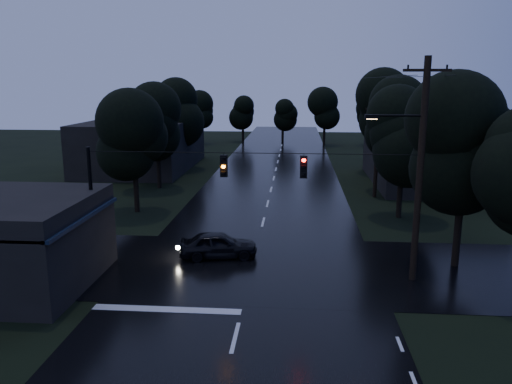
# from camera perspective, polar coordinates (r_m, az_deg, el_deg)

# --- Properties ---
(main_road) EXTENTS (12.00, 120.00, 0.02)m
(main_road) POSITION_cam_1_polar(r_m,az_deg,el_deg) (42.10, 1.73, 0.26)
(main_road) COLOR black
(main_road) RESTS_ON ground
(cross_street) EXTENTS (60.00, 9.00, 0.02)m
(cross_street) POSITION_cam_1_polar(r_m,az_deg,el_deg) (24.84, -0.42, -8.56)
(cross_street) COLOR black
(cross_street) RESTS_ON ground
(building_far_right) EXTENTS (10.00, 14.00, 4.40)m
(building_far_right) POSITION_cam_1_polar(r_m,az_deg,el_deg) (47.13, 19.30, 3.59)
(building_far_right) COLOR black
(building_far_right) RESTS_ON ground
(building_far_left) EXTENTS (10.00, 16.00, 5.00)m
(building_far_left) POSITION_cam_1_polar(r_m,az_deg,el_deg) (53.94, -12.78, 5.35)
(building_far_left) COLOR black
(building_far_left) RESTS_ON ground
(utility_pole_main) EXTENTS (3.50, 0.30, 10.00)m
(utility_pole_main) POSITION_cam_1_polar(r_m,az_deg,el_deg) (23.03, 18.04, 2.71)
(utility_pole_main) COLOR black
(utility_pole_main) RESTS_ON ground
(utility_pole_far) EXTENTS (2.00, 0.30, 7.50)m
(utility_pole_far) POSITION_cam_1_polar(r_m,az_deg,el_deg) (39.91, 13.65, 4.88)
(utility_pole_far) COLOR black
(utility_pole_far) RESTS_ON ground
(anchor_pole_left) EXTENTS (0.18, 0.18, 6.00)m
(anchor_pole_left) POSITION_cam_1_polar(r_m,az_deg,el_deg) (24.79, -18.20, -1.98)
(anchor_pole_left) COLOR black
(anchor_pole_left) RESTS_ON ground
(span_signals) EXTENTS (15.00, 0.37, 1.12)m
(span_signals) POSITION_cam_1_polar(r_m,az_deg,el_deg) (22.44, 0.75, 3.05)
(span_signals) COLOR black
(span_signals) RESTS_ON ground
(tree_corner_near) EXTENTS (4.48, 4.48, 9.44)m
(tree_corner_near) POSITION_cam_1_polar(r_m,az_deg,el_deg) (25.54, 22.82, 4.93)
(tree_corner_near) COLOR black
(tree_corner_near) RESTS_ON ground
(tree_left_a) EXTENTS (3.92, 3.92, 8.26)m
(tree_left_a) POSITION_cam_1_polar(r_m,az_deg,el_deg) (35.08, -13.84, 6.11)
(tree_left_a) COLOR black
(tree_left_a) RESTS_ON ground
(tree_left_b) EXTENTS (4.20, 4.20, 8.85)m
(tree_left_b) POSITION_cam_1_polar(r_m,az_deg,el_deg) (42.84, -11.28, 7.84)
(tree_left_b) COLOR black
(tree_left_b) RESTS_ON ground
(tree_left_c) EXTENTS (4.48, 4.48, 9.44)m
(tree_left_c) POSITION_cam_1_polar(r_m,az_deg,el_deg) (52.62, -8.96, 9.16)
(tree_left_c) COLOR black
(tree_left_c) RESTS_ON ground
(tree_right_a) EXTENTS (4.20, 4.20, 8.85)m
(tree_right_a) POSITION_cam_1_polar(r_m,az_deg,el_deg) (33.98, 16.51, 6.40)
(tree_right_a) COLOR black
(tree_right_a) RESTS_ON ground
(tree_right_b) EXTENTS (4.48, 4.48, 9.44)m
(tree_right_b) POSITION_cam_1_polar(r_m,az_deg,el_deg) (41.88, 15.15, 8.06)
(tree_right_b) COLOR black
(tree_right_b) RESTS_ON ground
(tree_right_c) EXTENTS (4.76, 4.76, 10.03)m
(tree_right_c) POSITION_cam_1_polar(r_m,az_deg,el_deg) (51.80, 13.86, 9.32)
(tree_right_c) COLOR black
(tree_right_c) RESTS_ON ground
(car) EXTENTS (4.21, 2.25, 1.36)m
(car) POSITION_cam_1_polar(r_m,az_deg,el_deg) (26.00, -4.32, -6.03)
(car) COLOR black
(car) RESTS_ON ground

